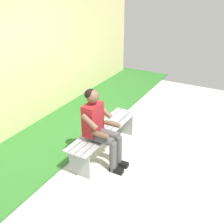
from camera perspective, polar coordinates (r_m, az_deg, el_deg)
ground_plane at (r=3.78m, az=4.14°, el=-20.42°), size 10.00×7.00×0.04m
grass_strip at (r=5.35m, az=-11.77°, el=-4.75°), size 9.00×1.47×0.03m
bench_near at (r=4.62m, az=-1.64°, el=-4.71°), size 1.70×0.44×0.45m
person_seated at (r=4.18m, az=-2.57°, el=-2.83°), size 0.50×0.69×1.26m
apple at (r=4.72m, az=-1.54°, el=-1.97°), size 0.07×0.07×0.07m
book_open at (r=4.93m, az=1.43°, el=-0.98°), size 0.41×0.16×0.02m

